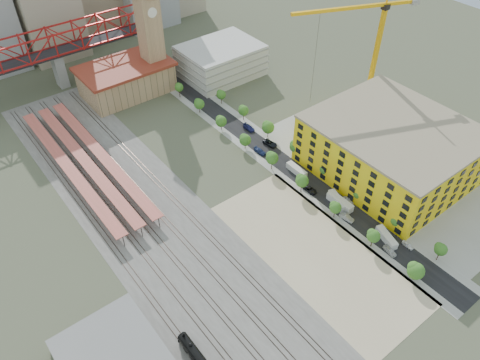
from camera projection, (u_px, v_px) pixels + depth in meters
ground at (258, 189)px, 157.32m from camera, size 400.00×400.00×0.00m
ballast_strip at (137, 206)px, 151.11m from camera, size 36.00×165.00×0.06m
dirt_lot at (315, 252)px, 136.96m from camera, size 28.00×67.00×0.06m
street_asphalt at (265, 149)px, 173.45m from camera, size 12.00×170.00×0.06m
sidewalk_west at (254, 155)px, 170.93m from camera, size 3.00×170.00×0.04m
sidewalk_east at (276, 144)px, 175.97m from camera, size 3.00×170.00×0.04m
construction_pad at (391, 166)px, 166.15m from camera, size 50.00×90.00×0.06m
rail_tracks at (132, 208)px, 150.21m from camera, size 26.56×160.00×0.18m
platform_canopies at (85, 160)px, 162.34m from camera, size 16.00×80.00×4.12m
station_hall at (126, 79)px, 198.79m from camera, size 38.00×24.00×13.10m
clock_tower at (149, 22)px, 188.87m from camera, size 12.00×12.00×52.00m
parking_garage at (221, 61)px, 210.28m from camera, size 34.00×26.00×14.00m
truss_bridge at (53, 46)px, 195.02m from camera, size 94.00×9.60×25.60m
construction_building at (391, 148)px, 158.52m from camera, size 44.60×50.60×18.80m
street_trees at (283, 163)px, 167.59m from camera, size 15.40×124.40×8.00m
distant_hills at (96, 67)px, 383.93m from camera, size 647.00×264.00×227.00m
tower_crane at (371, 38)px, 171.61m from camera, size 44.80×20.40×51.22m
site_trailer_a at (386, 237)px, 139.68m from camera, size 4.74×8.88×2.35m
site_trailer_b at (340, 202)px, 150.65m from camera, size 2.59×9.68×2.65m
site_trailer_c at (337, 200)px, 151.41m from camera, size 4.91×9.06×2.40m
site_trailer_d at (297, 170)px, 162.75m from camera, size 2.37×8.60×2.35m
car_0 at (390, 251)px, 136.34m from camera, size 2.63×4.91×1.59m
car_1 at (347, 218)px, 146.26m from camera, size 2.49×5.04×1.59m
car_2 at (310, 189)px, 156.00m from camera, size 2.49×5.37×1.49m
car_3 at (260, 151)px, 171.29m from camera, size 2.45×5.27×1.49m
car_4 at (408, 245)px, 138.12m from camera, size 1.85×3.92×1.30m
car_5 at (348, 201)px, 152.03m from camera, size 1.42×4.05×1.34m
car_6 at (270, 143)px, 174.75m from camera, size 3.38×6.08×1.61m
car_7 at (249, 128)px, 182.19m from camera, size 2.38×5.57×1.60m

